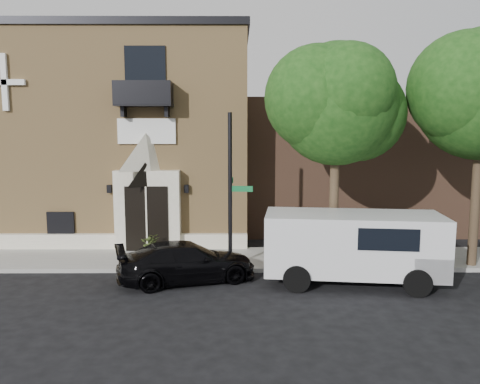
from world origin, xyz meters
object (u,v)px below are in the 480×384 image
object	(u,v)px
street_sign	(231,191)
pedestrian_near	(300,235)
black_sedan	(187,262)
pedestrian_far	(397,231)
dumpster	(363,247)
cargo_van	(359,245)
fire_hydrant	(284,254)

from	to	relation	value
street_sign	pedestrian_near	bearing A→B (deg)	32.53
street_sign	black_sedan	bearing A→B (deg)	-135.51
pedestrian_far	dumpster	bearing A→B (deg)	136.08
street_sign	pedestrian_far	size ratio (longest dim) A/B	3.03
cargo_van	street_sign	size ratio (longest dim) A/B	1.08
pedestrian_near	pedestrian_far	distance (m)	3.89
pedestrian_far	black_sedan	bearing A→B (deg)	116.42
black_sedan	fire_hydrant	distance (m)	3.62
street_sign	pedestrian_far	xyz separation A→B (m)	(6.45, 1.75, -1.83)
dumpster	pedestrian_near	world-z (taller)	pedestrian_near
cargo_van	dumpster	world-z (taller)	cargo_van
black_sedan	cargo_van	xyz separation A→B (m)	(5.59, -0.24, 0.62)
cargo_van	dumpster	xyz separation A→B (m)	(0.61, 1.72, -0.50)
fire_hydrant	dumpster	xyz separation A→B (m)	(2.87, 0.07, 0.23)
black_sedan	dumpster	world-z (taller)	dumpster
fire_hydrant	dumpster	distance (m)	2.88
cargo_van	dumpster	bearing A→B (deg)	77.20
cargo_van	street_sign	world-z (taller)	street_sign
black_sedan	cargo_van	size ratio (longest dim) A/B	0.77
fire_hydrant	pedestrian_far	size ratio (longest dim) A/B	0.45
pedestrian_near	street_sign	bearing A→B (deg)	-9.31
fire_hydrant	pedestrian_near	size ratio (longest dim) A/B	0.47
pedestrian_near	cargo_van	bearing A→B (deg)	85.25
dumpster	pedestrian_far	bearing A→B (deg)	36.45
black_sedan	pedestrian_near	world-z (taller)	pedestrian_near
dumpster	pedestrian_near	distance (m)	2.38
black_sedan	pedestrian_far	distance (m)	8.40
pedestrian_near	pedestrian_far	world-z (taller)	pedestrian_far
black_sedan	dumpster	size ratio (longest dim) A/B	2.32
pedestrian_near	fire_hydrant	bearing A→B (deg)	19.84
cargo_van	black_sedan	bearing A→B (deg)	-175.55
street_sign	pedestrian_far	bearing A→B (deg)	21.48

